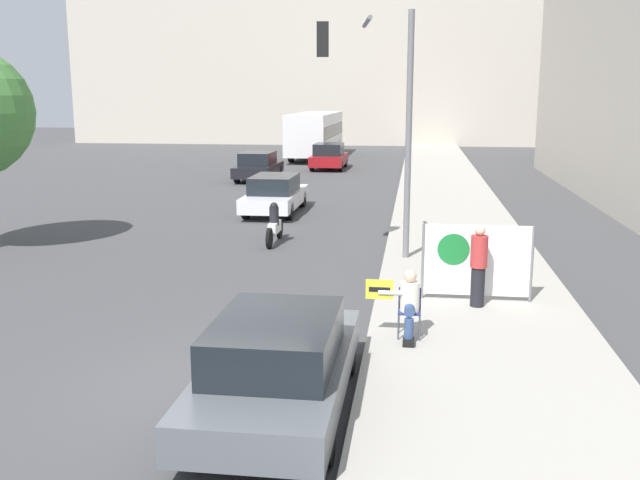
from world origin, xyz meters
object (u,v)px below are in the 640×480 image
protest_banner (476,260)px  city_bus_on_road (316,132)px  traffic_light_pole (379,97)px  car_on_road_midblock (258,166)px  motorcycle_on_road (274,226)px  jogger_on_sidewalk (479,265)px  car_on_road_nearest (275,194)px  seated_protester (408,302)px  parked_car_curbside (278,363)px  car_on_road_distant (329,156)px

protest_banner → city_bus_on_road: (-8.29, 34.85, 0.78)m
traffic_light_pole → car_on_road_midblock: traffic_light_pole is taller
protest_banner → motorcycle_on_road: (-5.43, 5.83, -0.47)m
motorcycle_on_road → jogger_on_sidewalk: bearing=-49.1°
car_on_road_nearest → city_bus_on_road: size_ratio=0.42×
seated_protester → car_on_road_nearest: size_ratio=0.26×
protest_banner → car_on_road_midblock: (-9.38, 21.33, -0.27)m
parked_car_curbside → city_bus_on_road: size_ratio=0.41×
jogger_on_sidewalk → motorcycle_on_road: size_ratio=0.78×
car_on_road_distant → parked_car_curbside: bearing=-84.2°
traffic_light_pole → motorcycle_on_road: traffic_light_pole is taller
parked_car_curbside → car_on_road_distant: (-3.31, 32.77, 0.05)m
seated_protester → parked_car_curbside: (-1.76, -2.89, -0.10)m
parked_car_curbside → car_on_road_distant: car_on_road_distant is taller
city_bus_on_road → seated_protester: bearing=-79.5°
city_bus_on_road → motorcycle_on_road: (2.86, -29.02, -1.25)m
car_on_road_nearest → city_bus_on_road: bearing=94.4°
jogger_on_sidewalk → traffic_light_pole: size_ratio=0.27×
motorcycle_on_road → traffic_light_pole: bearing=-33.9°
protest_banner → car_on_road_midblock: 23.31m
traffic_light_pole → car_on_road_distant: bearing=100.0°
car_on_road_midblock → motorcycle_on_road: (3.95, -15.51, -0.19)m
protest_banner → seated_protester: bearing=-117.8°
car_on_road_midblock → motorcycle_on_road: 16.00m
protest_banner → city_bus_on_road: city_bus_on_road is taller
seated_protester → car_on_road_nearest: 14.77m
protest_banner → car_on_road_distant: protest_banner is taller
parked_car_curbside → city_bus_on_road: bearing=97.3°
jogger_on_sidewalk → city_bus_on_road: (-8.31, 35.30, 0.78)m
protest_banner → car_on_road_nearest: bearing=119.9°
seated_protester → traffic_light_pole: (-0.91, 6.28, 3.50)m
jogger_on_sidewalk → traffic_light_pole: 5.78m
seated_protester → traffic_light_pole: traffic_light_pole is taller
jogger_on_sidewalk → city_bus_on_road: bearing=-48.0°
parked_car_curbside → car_on_road_nearest: car_on_road_nearest is taller
car_on_road_nearest → car_on_road_distant: size_ratio=1.09×
car_on_road_distant → motorcycle_on_road: (1.00, -21.48, -0.22)m
motorcycle_on_road → city_bus_on_road: bearing=95.6°
jogger_on_sidewalk → protest_banner: jogger_on_sidewalk is taller
seated_protester → city_bus_on_road: city_bus_on_road is taller
parked_car_curbside → car_on_road_distant: bearing=95.8°
car_on_road_nearest → city_bus_on_road: 23.67m
seated_protester → jogger_on_sidewalk: (1.37, 2.12, 0.20)m
jogger_on_sidewalk → protest_banner: 0.45m
seated_protester → jogger_on_sidewalk: 2.53m
jogger_on_sidewalk → car_on_road_nearest: size_ratio=0.36×
car_on_road_nearest → seated_protester: bearing=-69.6°
jogger_on_sidewalk → city_bus_on_road: size_ratio=0.15×
car_on_road_nearest → city_bus_on_road: city_bus_on_road is taller
car_on_road_midblock → protest_banner: bearing=-66.3°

